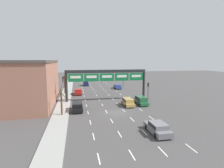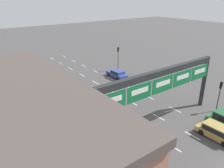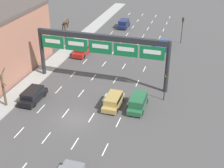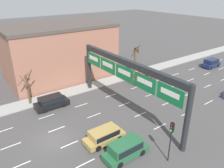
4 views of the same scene
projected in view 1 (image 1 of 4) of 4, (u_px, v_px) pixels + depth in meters
The scene contains 16 objects.
ground_plane at pixel (116, 113), 31.18m from camera, with size 220.00×220.00×0.00m, color #474444.
sidewalk_left at pixel (60, 116), 29.24m from camera, with size 2.80×110.00×0.15m.
lane_dashes at pixel (104, 97), 44.28m from camera, with size 10.02×67.00×0.01m.
sign_gantry at pixel (107, 77), 39.89m from camera, with size 18.66×0.70×7.13m.
building_near at pixel (25, 83), 35.33m from camera, with size 11.38×18.33×9.31m.
suv_gold at pixel (128, 102), 35.79m from camera, with size 1.85×4.41×1.54m.
car_grey at pixel (158, 128), 22.21m from camera, with size 1.99×4.64×1.46m.
car_blue at pixel (118, 86), 57.38m from camera, with size 1.90×4.60×1.42m.
suv_black at pixel (77, 106), 32.11m from camera, with size 1.97×4.46×1.60m.
suv_green at pixel (141, 100), 36.79m from camera, with size 1.85×4.56×1.72m.
suv_navy at pixel (86, 83), 64.39m from camera, with size 1.92×4.05×1.72m.
car_red at pixel (78, 92), 47.71m from camera, with size 1.99×4.66×1.50m.
traffic_light_near_gantry at pixel (123, 77), 60.75m from camera, with size 0.30×0.35×4.87m.
traffic_light_mid_block at pixel (148, 88), 39.83m from camera, with size 0.30×0.35×4.22m.
tree_bare_closest at pixel (65, 83), 48.39m from camera, with size 1.71×1.50×5.30m.
tree_bare_second at pixel (61, 100), 29.28m from camera, with size 1.82×1.98×4.81m.
Camera 1 is at (-6.84, -29.42, 9.29)m, focal length 28.00 mm.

